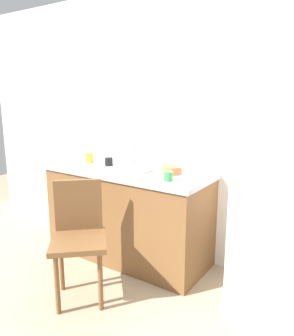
% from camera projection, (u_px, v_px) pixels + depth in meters
% --- Properties ---
extents(ground_plane, '(8.00, 8.00, 0.00)m').
position_uv_depth(ground_plane, '(87.00, 290.00, 2.66)').
color(ground_plane, tan).
extents(back_wall, '(4.80, 0.10, 2.46)m').
position_uv_depth(back_wall, '(155.00, 125.00, 3.20)').
color(back_wall, white).
rests_on(back_wall, ground_plane).
extents(cabinet_base, '(1.52, 0.60, 0.81)m').
position_uv_depth(cabinet_base, '(128.00, 215.00, 3.14)').
color(cabinet_base, brown).
rests_on(cabinet_base, ground_plane).
extents(countertop, '(1.56, 0.64, 0.04)m').
position_uv_depth(countertop, '(127.00, 171.00, 3.04)').
color(countertop, '#B7B7BC').
rests_on(countertop, cabinet_base).
extents(faucet, '(0.02, 0.02, 0.24)m').
position_uv_depth(faucet, '(129.00, 150.00, 3.31)').
color(faucet, '#B7B7BC').
rests_on(faucet, countertop).
extents(refrigerator, '(0.56, 0.62, 1.28)m').
position_uv_depth(refrigerator, '(281.00, 223.00, 2.34)').
color(refrigerator, white).
rests_on(refrigerator, ground_plane).
extents(chair, '(0.57, 0.57, 0.89)m').
position_uv_depth(chair, '(79.00, 234.00, 2.50)').
color(chair, brown).
rests_on(chair, ground_plane).
extents(dish_tray, '(0.28, 0.20, 0.05)m').
position_uv_depth(dish_tray, '(135.00, 168.00, 2.97)').
color(dish_tray, white).
rests_on(dish_tray, countertop).
extents(terracotta_bowl, '(0.17, 0.17, 0.06)m').
position_uv_depth(terracotta_bowl, '(172.00, 170.00, 2.86)').
color(terracotta_bowl, '#C67042').
rests_on(terracotta_bowl, countertop).
extents(cup_black, '(0.08, 0.08, 0.08)m').
position_uv_depth(cup_black, '(109.00, 161.00, 3.18)').
color(cup_black, black).
rests_on(cup_black, countertop).
extents(cup_yellow, '(0.08, 0.08, 0.10)m').
position_uv_depth(cup_yellow, '(89.00, 158.00, 3.31)').
color(cup_yellow, yellow).
rests_on(cup_yellow, countertop).
extents(cup_green, '(0.08, 0.08, 0.07)m').
position_uv_depth(cup_green, '(168.00, 176.00, 2.63)').
color(cup_green, green).
rests_on(cup_green, countertop).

